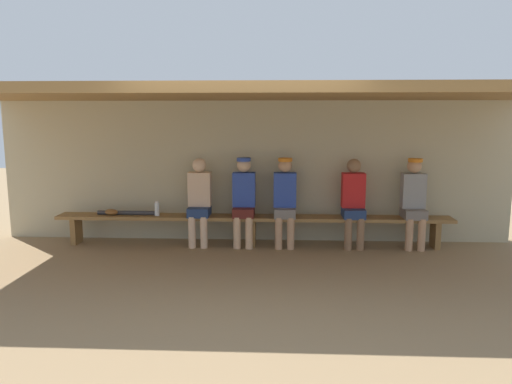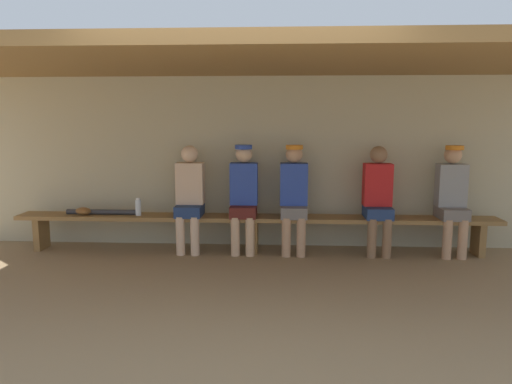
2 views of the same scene
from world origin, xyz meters
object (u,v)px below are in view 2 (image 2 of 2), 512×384
Objects in this scene: player_in_white at (294,194)px; player_leftmost at (452,195)px; player_in_blue at (190,194)px; player_middle at (378,196)px; baseball_glove_worn at (83,211)px; bench at (255,222)px; player_with_sunglasses at (244,193)px; baseball_bat at (102,212)px; water_bottle_blue at (138,207)px.

player_leftmost is (1.92, 0.00, 0.00)m from player_in_white.
player_leftmost is (3.22, 0.00, 0.02)m from player_in_blue.
player_in_blue is at bearing 180.00° from player_middle.
player_in_white is 1.00× the size of player_leftmost.
baseball_glove_worn is at bearing -179.72° from player_middle.
player_with_sunglasses is at bearing 178.50° from bench.
player_in_white and player_leftmost have the same top height.
baseball_glove_worn is (-2.66, -0.02, -0.24)m from player_in_white.
baseball_bat is at bearing -179.92° from player_in_white.
baseball_glove_worn reaches higher than baseball_bat.
player_with_sunglasses is 1.00× the size of player_in_white.
player_in_white reaches higher than baseball_glove_worn.
player_in_blue is 1.30m from player_in_white.
bench is 0.60m from player_in_white.
player_in_white is (0.62, 0.00, 0.00)m from player_with_sunglasses.
bench is 1.47m from water_bottle_blue.
player_middle reaches higher than bench.
player_in_white is at bearing 0.31° from baseball_bat.
player_with_sunglasses reaches higher than baseball_bat.
player_in_blue reaches higher than bench.
water_bottle_blue is (-1.32, -0.04, -0.18)m from player_with_sunglasses.
bench is 4.46× the size of player_in_white.
baseball_bat is (-1.81, -0.00, -0.25)m from player_with_sunglasses.
player_with_sunglasses is 2.54m from player_leftmost.
player_leftmost reaches higher than player_middle.
baseball_glove_worn is at bearing 178.23° from water_bottle_blue.
bench is 1.95m from baseball_bat.
baseball_glove_worn is 0.23m from baseball_bat.
baseball_glove_worn is (-0.72, 0.02, -0.06)m from water_bottle_blue.
player_with_sunglasses is 1.00× the size of player_leftmost.
player_in_white is at bearing 180.00° from player_leftmost.
bench is 4.46× the size of player_leftmost.
player_with_sunglasses and player_leftmost have the same top height.
player_in_white is 1.50× the size of baseball_bat.
player_in_white is at bearing 179.97° from player_middle.
baseball_bat is at bearing -179.84° from player_in_blue.
player_with_sunglasses is 2.05m from baseball_glove_worn.
bench is 4.46× the size of player_with_sunglasses.
player_with_sunglasses is at bearing 180.00° from player_in_white.
baseball_bat is (-1.95, -0.00, 0.11)m from bench.
player_middle reaches higher than baseball_bat.
player_leftmost reaches higher than bench.
baseball_glove_worn is at bearing -179.61° from bench.
player_leftmost is at bearing 0.00° from player_in_white.
player_with_sunglasses is at bearing 180.00° from player_leftmost.
player_middle is at bearing 0.00° from player_in_blue.
bench is at bearing -1.50° from player_with_sunglasses.
water_bottle_blue reaches higher than bench.
baseball_bat is (-3.46, -0.00, -0.24)m from player_middle.
player_in_white reaches higher than water_bottle_blue.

